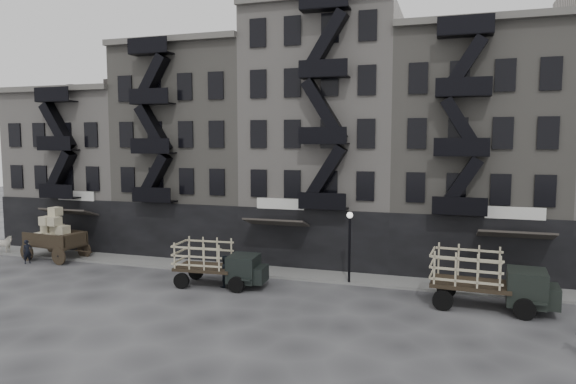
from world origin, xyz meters
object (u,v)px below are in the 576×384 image
(horse, at_px, (1,245))
(stake_truck_west, at_px, (218,260))
(pedestrian_west, at_px, (27,252))
(stake_truck_east, at_px, (488,276))
(pedestrian_mid, at_px, (224,271))
(wagon, at_px, (53,230))

(horse, distance_m, stake_truck_west, 18.84)
(pedestrian_west, bearing_deg, stake_truck_west, -67.67)
(stake_truck_east, xyz_separation_m, pedestrian_west, (-29.38, 0.57, -0.88))
(horse, xyz_separation_m, pedestrian_mid, (19.09, -2.56, 0.18))
(horse, height_order, pedestrian_mid, pedestrian_mid)
(stake_truck_west, height_order, pedestrian_mid, stake_truck_west)
(wagon, height_order, pedestrian_west, wagon)
(stake_truck_west, relative_size, pedestrian_west, 3.30)
(stake_truck_east, xyz_separation_m, pedestrian_mid, (-14.15, -0.52, -0.77))
(wagon, height_order, stake_truck_west, wagon)
(stake_truck_west, xyz_separation_m, stake_truck_east, (14.58, 0.45, 0.19))
(pedestrian_west, height_order, pedestrian_mid, pedestrian_mid)
(stake_truck_west, xyz_separation_m, pedestrian_west, (-14.80, 1.02, -0.69))
(stake_truck_east, bearing_deg, wagon, 179.62)
(wagon, relative_size, pedestrian_west, 2.80)
(stake_truck_east, height_order, pedestrian_west, stake_truck_east)
(wagon, xyz_separation_m, pedestrian_west, (-0.83, -1.56, -1.27))
(horse, relative_size, stake_truck_east, 0.29)
(wagon, xyz_separation_m, pedestrian_mid, (14.39, -2.65, -1.16))
(stake_truck_west, relative_size, pedestrian_mid, 2.92)
(pedestrian_west, bearing_deg, stake_truck_east, -64.85)
(stake_truck_west, bearing_deg, wagon, 165.69)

